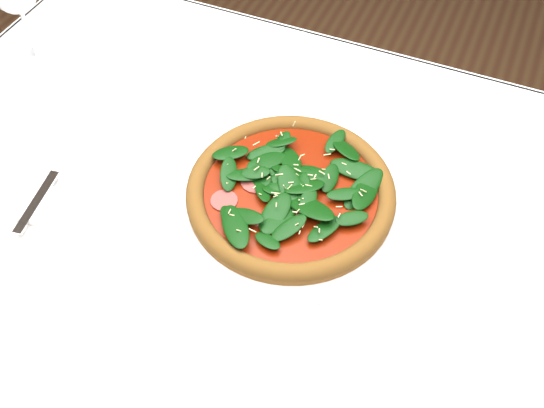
% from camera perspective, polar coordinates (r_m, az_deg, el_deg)
% --- Properties ---
extents(ground, '(6.00, 6.00, 0.00)m').
position_cam_1_polar(ground, '(1.53, -0.61, -17.41)').
color(ground, brown).
rests_on(ground, ground).
extents(dining_table, '(1.21, 0.81, 0.75)m').
position_cam_1_polar(dining_table, '(0.96, -0.94, -3.33)').
color(dining_table, white).
rests_on(dining_table, ground).
extents(plate, '(0.34, 0.34, 0.01)m').
position_cam_1_polar(plate, '(0.87, 1.75, 0.52)').
color(plate, white).
rests_on(plate, dining_table).
extents(pizza, '(0.35, 0.35, 0.04)m').
position_cam_1_polar(pizza, '(0.85, 1.78, 1.35)').
color(pizza, olive).
rests_on(pizza, plate).
extents(napkin, '(0.15, 0.09, 0.01)m').
position_cam_1_polar(napkin, '(0.92, -21.13, -0.07)').
color(napkin, white).
rests_on(napkin, dining_table).
extents(fork, '(0.04, 0.15, 0.00)m').
position_cam_1_polar(fork, '(0.93, -20.53, 1.46)').
color(fork, silver).
rests_on(fork, napkin).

